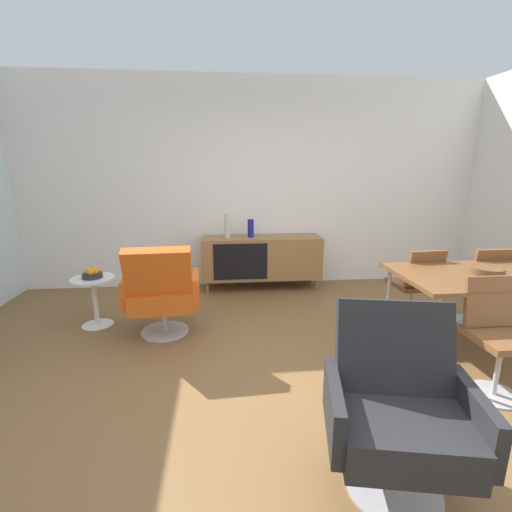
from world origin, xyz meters
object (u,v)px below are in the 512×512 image
(dining_chair_front_left, at_px, (497,333))
(dining_chair_back_right, at_px, (480,282))
(dining_chair_back_left, at_px, (416,284))
(lounge_chair_red, at_px, (162,291))
(wooden_bowl_on_table, at_px, (488,271))
(vase_cobalt, at_px, (227,226))
(side_table_round, at_px, (95,296))
(vase_sculptural_dark, at_px, (251,228))
(sideboard, at_px, (261,257))
(fruit_bowl, at_px, (92,274))
(armchair_black_shell, at_px, (398,403))
(dining_table, at_px, (491,278))

(dining_chair_front_left, distance_m, dining_chair_back_right, 1.32)
(dining_chair_back_left, bearing_deg, lounge_chair_red, 178.64)
(wooden_bowl_on_table, bearing_deg, vase_cobalt, 137.71)
(side_table_round, bearing_deg, dining_chair_back_left, -6.57)
(vase_sculptural_dark, relative_size, lounge_chair_red, 0.25)
(sideboard, bearing_deg, vase_cobalt, 179.76)
(vase_cobalt, height_order, wooden_bowl_on_table, vase_cobalt)
(fruit_bowl, bearing_deg, vase_cobalt, 36.06)
(vase_sculptural_dark, xyz_separation_m, side_table_round, (-1.73, -1.03, -0.52))
(side_table_round, bearing_deg, vase_sculptural_dark, 30.80)
(dining_chair_back_right, xyz_separation_m, side_table_round, (-4.01, 0.38, -0.15))
(vase_sculptural_dark, bearing_deg, dining_chair_back_right, -31.81)
(dining_chair_back_right, bearing_deg, sideboard, 146.51)
(sideboard, distance_m, wooden_bowl_on_table, 2.65)
(vase_cobalt, height_order, dining_chair_front_left, vase_cobalt)
(vase_sculptural_dark, height_order, fruit_bowl, vase_sculptural_dark)
(wooden_bowl_on_table, distance_m, side_table_round, 3.75)
(sideboard, bearing_deg, dining_chair_back_left, -44.47)
(dining_chair_back_right, height_order, armchair_black_shell, armchair_black_shell)
(side_table_round, bearing_deg, dining_chair_front_left, -24.40)
(sideboard, height_order, dining_chair_front_left, dining_chair_front_left)
(fruit_bowl, bearing_deg, armchair_black_shell, -44.72)
(wooden_bowl_on_table, bearing_deg, armchair_black_shell, -138.38)
(dining_chair_front_left, bearing_deg, dining_chair_back_right, 57.96)
(dining_chair_front_left, relative_size, fruit_bowl, 4.28)
(dining_table, distance_m, lounge_chair_red, 2.98)
(lounge_chair_red, bearing_deg, dining_chair_front_left, -24.72)
(vase_sculptural_dark, relative_size, wooden_bowl_on_table, 0.92)
(dining_chair_front_left, relative_size, lounge_chair_red, 0.90)
(fruit_bowl, bearing_deg, wooden_bowl_on_table, -14.86)
(sideboard, height_order, fruit_bowl, sideboard)
(vase_cobalt, xyz_separation_m, dining_chair_front_left, (1.89, -2.53, -0.41))
(vase_sculptural_dark, relative_size, fruit_bowl, 1.20)
(side_table_round, distance_m, fruit_bowl, 0.24)
(dining_table, height_order, dining_chair_back_right, dining_chair_back_right)
(vase_sculptural_dark, bearing_deg, armchair_black_shell, -81.48)
(vase_sculptural_dark, bearing_deg, dining_chair_front_left, -58.07)
(vase_cobalt, distance_m, armchair_black_shell, 3.34)
(dining_chair_back_left, relative_size, armchair_black_shell, 0.90)
(lounge_chair_red, xyz_separation_m, armchair_black_shell, (1.47, -1.87, 0.00))
(lounge_chair_red, height_order, side_table_round, lounge_chair_red)
(dining_chair_back_left, height_order, side_table_round, dining_chair_back_left)
(wooden_bowl_on_table, bearing_deg, dining_chair_front_left, -118.63)
(armchair_black_shell, xyz_separation_m, fruit_bowl, (-2.21, 2.19, 0.10))
(vase_cobalt, bearing_deg, wooden_bowl_on_table, -42.29)
(sideboard, relative_size, vase_cobalt, 5.11)
(dining_chair_back_left, distance_m, lounge_chair_red, 2.57)
(dining_chair_front_left, height_order, fruit_bowl, dining_chair_front_left)
(dining_chair_front_left, bearing_deg, sideboard, 119.52)
(wooden_bowl_on_table, relative_size, dining_chair_back_left, 0.30)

